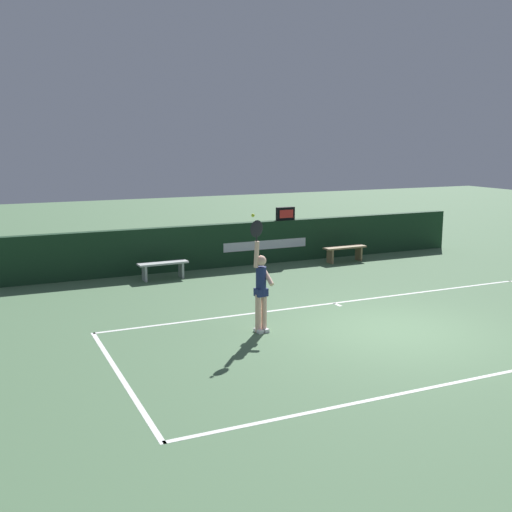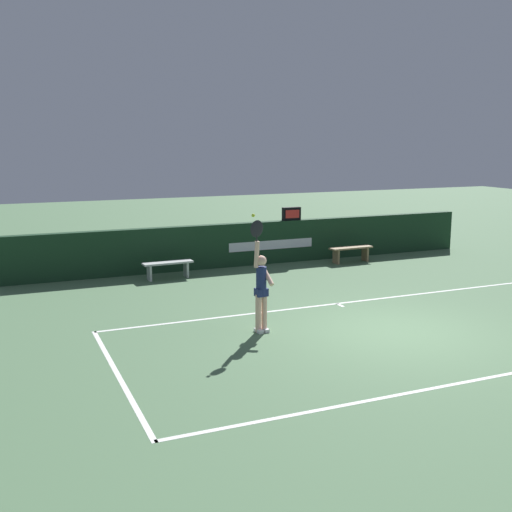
% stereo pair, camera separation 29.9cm
% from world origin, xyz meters
% --- Properties ---
extents(ground_plane, '(60.00, 60.00, 0.00)m').
position_xyz_m(ground_plane, '(0.00, 0.00, 0.00)').
color(ground_plane, '#4E724D').
extents(court_lines, '(11.38, 5.10, 0.00)m').
position_xyz_m(court_lines, '(0.00, -0.13, 0.00)').
color(court_lines, white).
rests_on(court_lines, ground).
extents(back_wall, '(15.08, 0.29, 1.32)m').
position_xyz_m(back_wall, '(0.00, 7.47, 0.66)').
color(back_wall, '#17351E').
rests_on(back_wall, ground).
extents(speed_display, '(0.61, 0.16, 0.41)m').
position_xyz_m(speed_display, '(1.30, 7.46, 1.52)').
color(speed_display, black).
rests_on(speed_display, back_wall).
extents(tennis_player, '(0.45, 0.44, 2.31)m').
position_xyz_m(tennis_player, '(-2.53, 1.06, 0.94)').
color(tennis_player, beige).
rests_on(tennis_player, ground).
extents(tennis_ball, '(0.07, 0.07, 0.07)m').
position_xyz_m(tennis_ball, '(-2.67, 1.12, 2.37)').
color(tennis_ball, '#C8E42C').
extents(courtside_bench_near, '(1.45, 0.41, 0.49)m').
position_xyz_m(courtside_bench_near, '(2.96, 6.56, 0.37)').
color(courtside_bench_near, '#8F734F').
rests_on(courtside_bench_near, ground).
extents(courtside_bench_far, '(1.42, 0.42, 0.48)m').
position_xyz_m(courtside_bench_far, '(-2.99, 6.53, 0.36)').
color(courtside_bench_far, '#B0B5B2').
rests_on(courtside_bench_far, ground).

